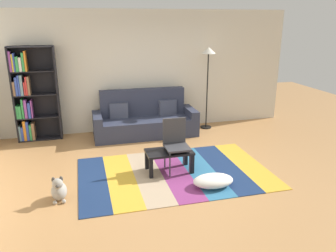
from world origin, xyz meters
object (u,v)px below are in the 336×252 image
Objects in this scene: coffee_table at (169,155)px; dog at (59,190)px; bookshelf at (30,97)px; folding_chair at (176,140)px; standing_lamp at (208,61)px; couch at (145,120)px; pouf at (213,181)px; tv_remote at (173,150)px.

dog reaches higher than coffee_table.
folding_chair is at bearing -41.36° from bookshelf.
standing_lamp is (1.48, 2.12, 1.27)m from coffee_table.
couch is 5.69× the size of dog.
folding_chair is (-0.39, 0.75, 0.43)m from pouf.
tv_remote is 0.17× the size of folding_chair.
tv_remote is at bearing 16.17° from dog.
tv_remote is at bearing -42.55° from bookshelf.
standing_lamp is (3.24, 2.63, 1.42)m from dog.
coffee_table is 2.88m from standing_lamp.
standing_lamp is 12.61× the size of tv_remote.
tv_remote is (0.06, 0.02, 0.08)m from coffee_table.
pouf is at bearing -35.99° from folding_chair.
bookshelf is at bearing 164.62° from tv_remote.
dog is (0.62, -2.79, -0.79)m from bookshelf.
standing_lamp is at bearing 71.23° from pouf.
dog is at bearing -77.36° from bookshelf.
folding_chair is (0.16, -1.94, 0.20)m from couch.
couch is 1.20× the size of standing_lamp.
pouf is 0.90m from tv_remote.
pouf is at bearing -53.59° from coffee_table.
couch is 1.98m from tv_remote.
bookshelf is 3.08× the size of pouf.
couch is at bearing 90.95° from coffee_table.
dog is (-1.74, -2.50, -0.18)m from couch.
couch is 3.53× the size of pouf.
couch is 1.14× the size of bookshelf.
dog is at bearing -163.78° from coffee_table.
pouf is 1.61× the size of dog.
bookshelf is 13.18× the size of tv_remote.
standing_lamp is (1.51, 0.13, 1.24)m from couch.
dog is (-1.77, -0.51, -0.15)m from coffee_table.
tv_remote is (0.10, -1.97, 0.05)m from couch.
pouf is 0.71× the size of folding_chair.
dog is 0.21× the size of standing_lamp.
pouf is 2.30m from dog.
folding_chair is (0.13, 0.05, 0.23)m from coffee_table.
folding_chair reaches higher than coffee_table.
tv_remote is at bearing 14.62° from coffee_table.
pouf is (0.52, -0.70, -0.21)m from coffee_table.
standing_lamp reaches higher than pouf.
pouf is at bearing -108.77° from standing_lamp.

